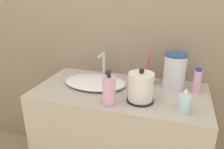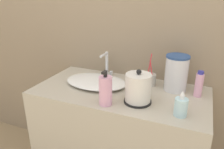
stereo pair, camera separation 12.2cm
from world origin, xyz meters
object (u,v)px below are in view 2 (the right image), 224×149
at_px(toothbrush_cup, 150,79).
at_px(lotion_bottle, 105,90).
at_px(mouthwash_bottle, 181,106).
at_px(electric_kettle, 138,89).
at_px(shampoo_bottle, 199,84).
at_px(faucet, 107,64).
at_px(water_pitcher, 176,73).

distance_m(toothbrush_cup, lotion_bottle, 0.40).
bearing_deg(mouthwash_bottle, electric_kettle, 167.81).
xyz_separation_m(lotion_bottle, shampoo_bottle, (0.47, 0.31, -0.01)).
bearing_deg(faucet, water_pitcher, -5.35).
bearing_deg(water_pitcher, toothbrush_cup, 177.06).
bearing_deg(lotion_bottle, shampoo_bottle, 33.34).
relative_size(shampoo_bottle, mouthwash_bottle, 1.17).
relative_size(lotion_bottle, mouthwash_bottle, 1.46).
distance_m(lotion_bottle, shampoo_bottle, 0.57).
xyz_separation_m(shampoo_bottle, water_pitcher, (-0.14, 0.04, 0.04)).
bearing_deg(mouthwash_bottle, water_pitcher, 102.86).
bearing_deg(lotion_bottle, faucet, 113.25).
height_order(mouthwash_bottle, water_pitcher, water_pitcher).
bearing_deg(faucet, lotion_bottle, -66.75).
bearing_deg(shampoo_bottle, toothbrush_cup, 171.00).
bearing_deg(toothbrush_cup, mouthwash_bottle, -53.24).
bearing_deg(water_pitcher, lotion_bottle, -133.36).
relative_size(electric_kettle, water_pitcher, 0.87).
bearing_deg(lotion_bottle, water_pitcher, 46.64).
distance_m(electric_kettle, toothbrush_cup, 0.27).
height_order(toothbrush_cup, mouthwash_bottle, toothbrush_cup).
xyz_separation_m(lotion_bottle, water_pitcher, (0.33, 0.35, 0.03)).
xyz_separation_m(faucet, water_pitcher, (0.50, -0.05, 0.02)).
distance_m(electric_kettle, shampoo_bottle, 0.38).
relative_size(lotion_bottle, water_pitcher, 0.88).
distance_m(faucet, water_pitcher, 0.51).
xyz_separation_m(faucet, toothbrush_cup, (0.34, -0.04, -0.06)).
xyz_separation_m(electric_kettle, lotion_bottle, (-0.16, -0.09, 0.01)).
height_order(faucet, lotion_bottle, lotion_bottle).
bearing_deg(toothbrush_cup, lotion_bottle, -114.58).
distance_m(shampoo_bottle, mouthwash_bottle, 0.28).
height_order(shampoo_bottle, water_pitcher, water_pitcher).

